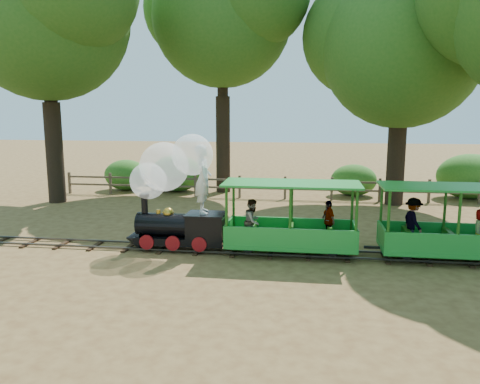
# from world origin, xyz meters

# --- Properties ---
(ground) EXTENTS (90.00, 90.00, 0.00)m
(ground) POSITION_xyz_m (0.00, 0.00, 0.00)
(ground) COLOR olive
(ground) RESTS_ON ground
(track) EXTENTS (22.00, 1.00, 0.10)m
(track) POSITION_xyz_m (0.00, 0.00, 0.07)
(track) COLOR #3F3D3A
(track) RESTS_ON ground
(locomotive) EXTENTS (2.85, 1.34, 3.28)m
(locomotive) POSITION_xyz_m (-1.69, 0.07, 1.84)
(locomotive) COLOR black
(locomotive) RESTS_ON ground
(carriage_front) EXTENTS (3.57, 1.46, 1.86)m
(carriage_front) POSITION_xyz_m (1.46, -0.02, 0.77)
(carriage_front) COLOR green
(carriage_front) RESTS_ON track
(carriage_rear) EXTENTS (3.57, 1.46, 1.86)m
(carriage_rear) POSITION_xyz_m (5.42, 0.02, 0.79)
(carriage_rear) COLOR green
(carriage_rear) RESTS_ON track
(oak_nw) EXTENTS (8.37, 7.37, 10.88)m
(oak_nw) POSITION_xyz_m (-8.53, 6.09, 7.87)
(oak_nw) COLOR #2D2116
(oak_nw) RESTS_ON ground
(oak_nc) EXTENTS (7.86, 6.92, 11.11)m
(oak_nc) POSITION_xyz_m (-2.03, 9.59, 8.27)
(oak_nc) COLOR #2D2116
(oak_nc) RESTS_ON ground
(oak_ne) EXTENTS (7.81, 6.88, 9.35)m
(oak_ne) POSITION_xyz_m (5.47, 7.58, 6.54)
(oak_ne) COLOR #2D2116
(oak_ne) RESTS_ON ground
(fence) EXTENTS (18.10, 0.10, 1.00)m
(fence) POSITION_xyz_m (0.00, 8.00, 0.58)
(fence) COLOR brown
(fence) RESTS_ON ground
(shrub_west) EXTENTS (2.13, 1.64, 1.48)m
(shrub_west) POSITION_xyz_m (-6.75, 9.30, 0.74)
(shrub_west) COLOR #2D6B1E
(shrub_west) RESTS_ON ground
(shrub_mid_w) EXTENTS (2.48, 1.91, 1.72)m
(shrub_mid_w) POSITION_xyz_m (-4.25, 9.30, 0.86)
(shrub_mid_w) COLOR #2D6B1E
(shrub_mid_w) RESTS_ON ground
(shrub_mid_e) EXTENTS (2.06, 1.58, 1.42)m
(shrub_mid_e) POSITION_xyz_m (4.04, 9.30, 0.71)
(shrub_mid_e) COLOR #2D6B1E
(shrub_mid_e) RESTS_ON ground
(shrub_east) EXTENTS (2.83, 2.18, 1.96)m
(shrub_east) POSITION_xyz_m (9.00, 9.30, 0.98)
(shrub_east) COLOR #2D6B1E
(shrub_east) RESTS_ON ground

